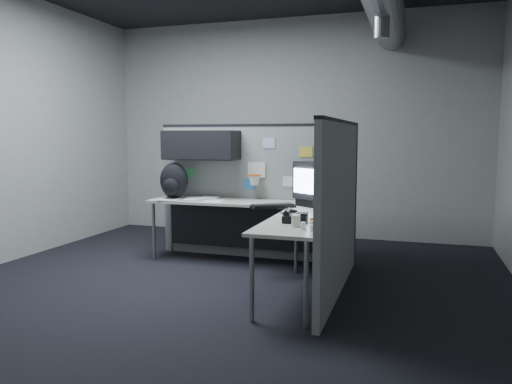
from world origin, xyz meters
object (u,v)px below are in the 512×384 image
(keyboard, at_px, (273,206))
(backpack, at_px, (174,181))
(phone, at_px, (295,217))
(desk, at_px, (258,216))
(monitor, at_px, (320,183))

(keyboard, bearing_deg, backpack, 173.47)
(keyboard, relative_size, phone, 1.86)
(keyboard, relative_size, backpack, 1.10)
(desk, bearing_deg, monitor, 15.09)
(monitor, relative_size, keyboard, 1.23)
(monitor, distance_m, backpack, 1.80)
(desk, bearing_deg, keyboard, -33.01)
(monitor, relative_size, backpack, 1.35)
(phone, bearing_deg, backpack, 149.26)
(desk, xyz_separation_m, keyboard, (0.20, -0.13, 0.14))
(monitor, xyz_separation_m, backpack, (-1.80, 0.09, -0.04))
(desk, relative_size, monitor, 3.93)
(desk, relative_size, backpack, 5.31)
(desk, relative_size, keyboard, 4.83)
(backpack, bearing_deg, desk, -2.65)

